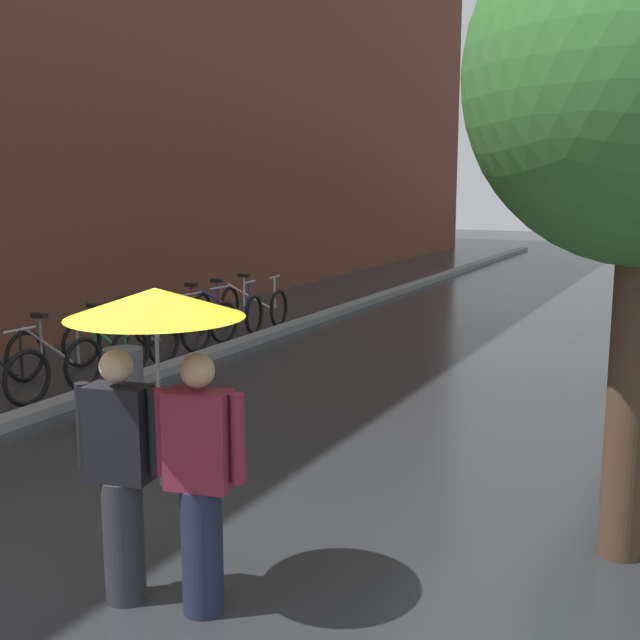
{
  "coord_description": "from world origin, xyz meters",
  "views": [
    {
      "loc": [
        3.65,
        -3.55,
        2.67
      ],
      "look_at": [
        0.26,
        3.2,
        1.35
      ],
      "focal_mm": 44.69,
      "sensor_mm": 36.0,
      "label": 1
    }
  ],
  "objects_px": {
    "parked_bicycle_3": "(138,336)",
    "parked_bicycle_4": "(172,326)",
    "parked_bicycle_5": "(201,318)",
    "parked_bicycle_1": "(54,358)",
    "litter_bin": "(124,386)",
    "couple_under_umbrella": "(158,400)",
    "parked_bicycle_2": "(105,346)",
    "parked_bicycle_7": "(254,305)",
    "parked_bicycle_6": "(228,312)"
  },
  "relations": [
    {
      "from": "parked_bicycle_7",
      "to": "parked_bicycle_1",
      "type": "bearing_deg",
      "value": -90.16
    },
    {
      "from": "parked_bicycle_2",
      "to": "parked_bicycle_4",
      "type": "relative_size",
      "value": 1.01
    },
    {
      "from": "parked_bicycle_2",
      "to": "parked_bicycle_7",
      "type": "height_order",
      "value": "same"
    },
    {
      "from": "parked_bicycle_1",
      "to": "parked_bicycle_3",
      "type": "bearing_deg",
      "value": 89.65
    },
    {
      "from": "parked_bicycle_5",
      "to": "litter_bin",
      "type": "distance_m",
      "value": 4.75
    },
    {
      "from": "parked_bicycle_7",
      "to": "parked_bicycle_2",
      "type": "bearing_deg",
      "value": -89.3
    },
    {
      "from": "parked_bicycle_6",
      "to": "parked_bicycle_7",
      "type": "height_order",
      "value": "same"
    },
    {
      "from": "parked_bicycle_5",
      "to": "parked_bicycle_7",
      "type": "distance_m",
      "value": 1.59
    },
    {
      "from": "parked_bicycle_3",
      "to": "litter_bin",
      "type": "xyz_separation_m",
      "value": [
        1.91,
        -2.56,
        0.05
      ]
    },
    {
      "from": "parked_bicycle_3",
      "to": "parked_bicycle_7",
      "type": "distance_m",
      "value": 3.35
    },
    {
      "from": "parked_bicycle_3",
      "to": "parked_bicycle_5",
      "type": "relative_size",
      "value": 0.97
    },
    {
      "from": "parked_bicycle_1",
      "to": "couple_under_umbrella",
      "type": "height_order",
      "value": "couple_under_umbrella"
    },
    {
      "from": "parked_bicycle_1",
      "to": "parked_bicycle_7",
      "type": "bearing_deg",
      "value": 89.84
    },
    {
      "from": "parked_bicycle_7",
      "to": "litter_bin",
      "type": "bearing_deg",
      "value": -72.08
    },
    {
      "from": "parked_bicycle_6",
      "to": "parked_bicycle_2",
      "type": "bearing_deg",
      "value": -88.78
    },
    {
      "from": "couple_under_umbrella",
      "to": "litter_bin",
      "type": "relative_size",
      "value": 2.4
    },
    {
      "from": "parked_bicycle_1",
      "to": "parked_bicycle_2",
      "type": "xyz_separation_m",
      "value": [
        0.06,
        0.92,
        0.0
      ]
    },
    {
      "from": "parked_bicycle_4",
      "to": "parked_bicycle_6",
      "type": "height_order",
      "value": "same"
    },
    {
      "from": "parked_bicycle_1",
      "to": "parked_bicycle_4",
      "type": "bearing_deg",
      "value": 90.74
    },
    {
      "from": "parked_bicycle_5",
      "to": "parked_bicycle_1",
      "type": "bearing_deg",
      "value": -88.78
    },
    {
      "from": "parked_bicycle_6",
      "to": "couple_under_umbrella",
      "type": "height_order",
      "value": "couple_under_umbrella"
    },
    {
      "from": "parked_bicycle_1",
      "to": "parked_bicycle_7",
      "type": "relative_size",
      "value": 0.96
    },
    {
      "from": "parked_bicycle_3",
      "to": "parked_bicycle_4",
      "type": "xyz_separation_m",
      "value": [
        -0.04,
        0.91,
        0.0
      ]
    },
    {
      "from": "parked_bicycle_4",
      "to": "litter_bin",
      "type": "xyz_separation_m",
      "value": [
        1.96,
        -3.47,
        0.05
      ]
    },
    {
      "from": "couple_under_umbrella",
      "to": "parked_bicycle_3",
      "type": "bearing_deg",
      "value": 130.66
    },
    {
      "from": "parked_bicycle_1",
      "to": "parked_bicycle_6",
      "type": "relative_size",
      "value": 0.94
    },
    {
      "from": "parked_bicycle_1",
      "to": "litter_bin",
      "type": "distance_m",
      "value": 2.11
    },
    {
      "from": "couple_under_umbrella",
      "to": "parked_bicycle_4",
      "type": "bearing_deg",
      "value": 126.61
    },
    {
      "from": "parked_bicycle_5",
      "to": "couple_under_umbrella",
      "type": "relative_size",
      "value": 0.57
    },
    {
      "from": "parked_bicycle_6",
      "to": "couple_under_umbrella",
      "type": "relative_size",
      "value": 0.57
    },
    {
      "from": "parked_bicycle_4",
      "to": "couple_under_umbrella",
      "type": "xyz_separation_m",
      "value": [
        4.75,
        -6.4,
        0.97
      ]
    },
    {
      "from": "parked_bicycle_2",
      "to": "parked_bicycle_6",
      "type": "relative_size",
      "value": 1.0
    },
    {
      "from": "parked_bicycle_6",
      "to": "parked_bicycle_7",
      "type": "relative_size",
      "value": 1.02
    },
    {
      "from": "parked_bicycle_1",
      "to": "parked_bicycle_6",
      "type": "height_order",
      "value": "same"
    },
    {
      "from": "parked_bicycle_3",
      "to": "parked_bicycle_4",
      "type": "bearing_deg",
      "value": 92.75
    },
    {
      "from": "litter_bin",
      "to": "parked_bicycle_4",
      "type": "bearing_deg",
      "value": 119.39
    },
    {
      "from": "parked_bicycle_3",
      "to": "parked_bicycle_7",
      "type": "bearing_deg",
      "value": 89.94
    },
    {
      "from": "parked_bicycle_6",
      "to": "parked_bicycle_7",
      "type": "distance_m",
      "value": 0.86
    },
    {
      "from": "parked_bicycle_3",
      "to": "parked_bicycle_4",
      "type": "distance_m",
      "value": 0.92
    },
    {
      "from": "litter_bin",
      "to": "parked_bicycle_7",
      "type": "bearing_deg",
      "value": 107.92
    },
    {
      "from": "parked_bicycle_6",
      "to": "litter_bin",
      "type": "bearing_deg",
      "value": -69.07
    },
    {
      "from": "parked_bicycle_5",
      "to": "parked_bicycle_7",
      "type": "xyz_separation_m",
      "value": [
        0.09,
        1.59,
        0.0
      ]
    },
    {
      "from": "parked_bicycle_2",
      "to": "parked_bicycle_6",
      "type": "xyz_separation_m",
      "value": [
        -0.07,
        3.25,
        0.0
      ]
    },
    {
      "from": "parked_bicycle_5",
      "to": "parked_bicycle_7",
      "type": "bearing_deg",
      "value": 86.88
    },
    {
      "from": "parked_bicycle_7",
      "to": "couple_under_umbrella",
      "type": "xyz_separation_m",
      "value": [
        4.71,
        -8.83,
        0.97
      ]
    },
    {
      "from": "parked_bicycle_6",
      "to": "couple_under_umbrella",
      "type": "distance_m",
      "value": 9.31
    },
    {
      "from": "parked_bicycle_1",
      "to": "couple_under_umbrella",
      "type": "distance_m",
      "value": 6.13
    },
    {
      "from": "parked_bicycle_4",
      "to": "parked_bicycle_5",
      "type": "bearing_deg",
      "value": 92.69
    },
    {
      "from": "parked_bicycle_2",
      "to": "parked_bicycle_4",
      "type": "xyz_separation_m",
      "value": [
        -0.1,
        1.69,
        0.0
      ]
    },
    {
      "from": "parked_bicycle_7",
      "to": "couple_under_umbrella",
      "type": "bearing_deg",
      "value": -61.94
    }
  ]
}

